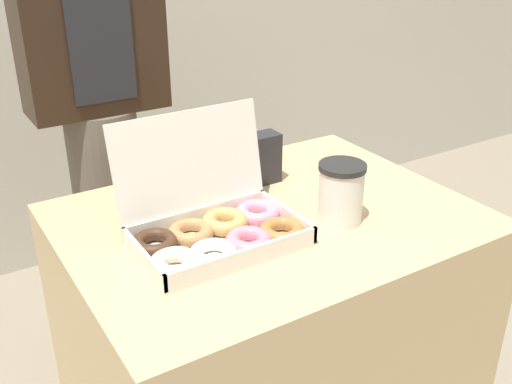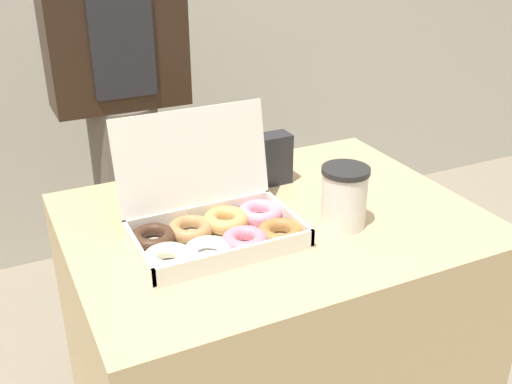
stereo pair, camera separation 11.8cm
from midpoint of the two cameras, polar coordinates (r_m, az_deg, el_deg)
name	(u,v)px [view 2 (the right image)]	position (r m, az deg, el deg)	size (l,w,h in m)	color
table	(271,349)	(1.58, 3.65, -14.78)	(0.92, 0.69, 0.77)	tan
donut_box	(215,225)	(1.25, -1.27, -3.26)	(0.37, 0.27, 0.25)	white
coffee_cup	(344,197)	(1.32, 10.95, -0.50)	(0.10, 0.10, 0.14)	silver
napkin_holder	(272,159)	(1.51, 3.77, 3.12)	(0.09, 0.06, 0.13)	#232328
person_customer	(119,80)	(1.77, -11.08, 10.40)	(0.38, 0.23, 1.70)	#665B51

